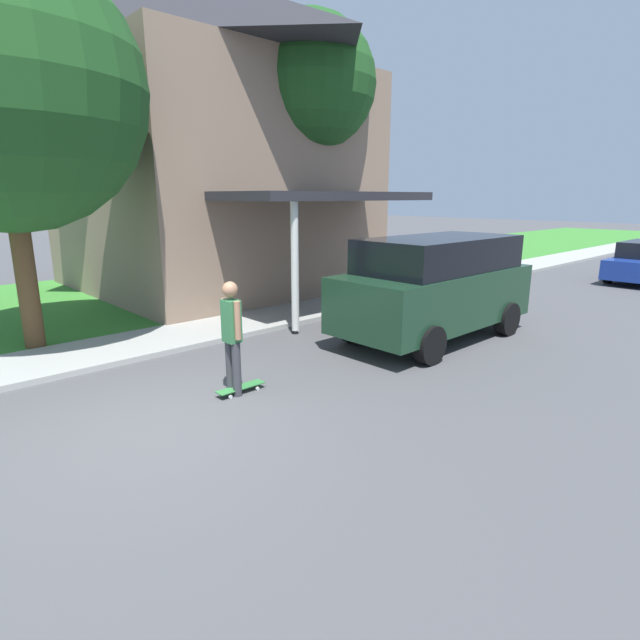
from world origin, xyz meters
name	(u,v)px	position (x,y,z in m)	size (l,w,h in m)	color
ground_plane	(149,430)	(0.00, 0.00, 0.00)	(120.00, 120.00, 0.00)	#49494C
lawn	(219,288)	(-8.00, 6.00, 0.04)	(10.00, 80.00, 0.08)	#387F2D
sidewalk	(311,309)	(-3.60, 6.00, 0.05)	(1.80, 80.00, 0.10)	#9E9E99
house	(208,133)	(-8.48, 6.18, 4.76)	(10.99, 8.31, 9.00)	#89705B
lawn_tree_far	(310,85)	(-5.06, 7.31, 5.78)	(3.55, 3.55, 7.52)	brown
suv_parked	(436,285)	(0.01, 6.17, 1.13)	(2.06, 4.52, 2.09)	#193823
skateboarder	(232,333)	(-0.26, 1.46, 0.95)	(0.41, 0.23, 1.70)	#38383D
skateboard	(241,388)	(-0.24, 1.56, 0.08)	(0.21, 0.78, 0.10)	#337F3D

